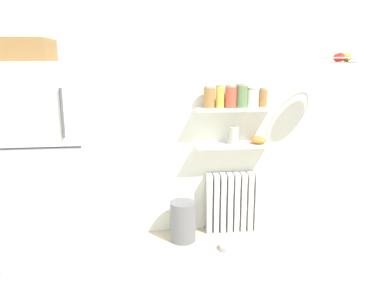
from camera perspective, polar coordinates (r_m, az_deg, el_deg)
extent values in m
cube|color=silver|center=(3.81, 1.81, 5.23)|extent=(7.04, 0.10, 2.60)
cube|color=silver|center=(3.58, -21.56, -2.72)|extent=(0.75, 0.67, 1.80)
cube|color=#262628|center=(3.21, -23.33, -0.59)|extent=(0.74, 0.01, 0.01)
cylinder|color=#4C4C51|center=(3.09, -19.56, 4.51)|extent=(0.02, 0.02, 0.40)
cube|color=olive|center=(3.50, -24.75, 13.13)|extent=(0.45, 0.47, 0.19)
cube|color=white|center=(3.94, 2.66, -9.23)|extent=(0.05, 0.12, 0.65)
cube|color=white|center=(3.96, 3.73, -9.17)|extent=(0.05, 0.12, 0.65)
cube|color=white|center=(3.97, 4.79, -9.11)|extent=(0.05, 0.12, 0.65)
cube|color=white|center=(3.99, 5.85, -9.05)|extent=(0.05, 0.12, 0.65)
cube|color=white|center=(4.00, 6.89, -8.98)|extent=(0.05, 0.12, 0.65)
cube|color=white|center=(4.02, 7.93, -8.91)|extent=(0.05, 0.12, 0.65)
cube|color=white|center=(4.04, 8.96, -8.84)|extent=(0.05, 0.12, 0.65)
cube|color=white|center=(4.06, 9.97, -8.77)|extent=(0.05, 0.12, 0.65)
cube|color=white|center=(3.78, 6.71, -0.21)|extent=(0.80, 0.22, 0.02)
cube|color=white|center=(3.71, 6.87, 5.45)|extent=(0.80, 0.22, 0.02)
cylinder|color=olive|center=(3.64, 2.67, 7.14)|extent=(0.11, 0.11, 0.20)
cylinder|color=gray|center=(3.63, 2.68, 8.83)|extent=(0.10, 0.10, 0.02)
cylinder|color=yellow|center=(3.66, 4.38, 7.23)|extent=(0.08, 0.08, 0.21)
cylinder|color=gray|center=(3.65, 4.41, 9.00)|extent=(0.07, 0.07, 0.02)
cylinder|color=#C64C38|center=(3.69, 6.07, 7.21)|extent=(0.11, 0.11, 0.20)
cylinder|color=gray|center=(3.68, 6.12, 8.95)|extent=(0.11, 0.11, 0.02)
cylinder|color=#5B7F4C|center=(3.71, 7.75, 7.30)|extent=(0.12, 0.12, 0.22)
cylinder|color=gray|center=(3.70, 7.80, 9.12)|extent=(0.11, 0.11, 0.02)
cylinder|color=silver|center=(3.74, 9.38, 6.97)|extent=(0.12, 0.12, 0.18)
cylinder|color=gray|center=(3.73, 9.44, 8.46)|extent=(0.11, 0.11, 0.02)
cylinder|color=olive|center=(3.78, 11.00, 6.98)|extent=(0.08, 0.08, 0.18)
cylinder|color=gray|center=(3.77, 11.06, 8.47)|extent=(0.08, 0.08, 0.02)
cylinder|color=#B2ADA8|center=(3.75, 6.50, 1.31)|extent=(0.10, 0.10, 0.18)
ellipsoid|color=orange|center=(3.83, 10.32, 0.62)|extent=(0.16, 0.16, 0.07)
cylinder|color=slate|center=(3.82, -1.46, -11.91)|extent=(0.26, 0.26, 0.41)
cylinder|color=#B7B7BC|center=(3.74, 5.83, -15.65)|extent=(0.19, 0.19, 0.05)
torus|color=#B2B2B7|center=(3.76, 22.36, 12.29)|extent=(0.34, 0.34, 0.01)
cylinder|color=#A8A8AD|center=(3.76, 22.31, 11.68)|extent=(0.28, 0.28, 0.01)
sphere|color=gold|center=(3.79, 22.86, 12.32)|extent=(0.08, 0.08, 0.08)
sphere|color=red|center=(3.79, 21.65, 12.38)|extent=(0.08, 0.08, 0.08)
sphere|color=red|center=(3.69, 22.06, 12.41)|extent=(0.08, 0.08, 0.08)
ellipsoid|color=yellow|center=(3.76, 23.15, 12.14)|extent=(0.10, 0.18, 0.09)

